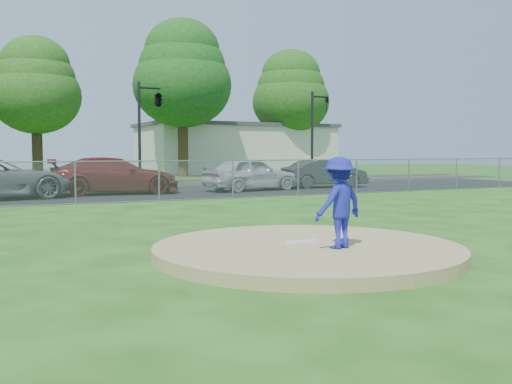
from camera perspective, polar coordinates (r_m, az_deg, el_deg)
ground at (r=19.27m, az=-10.75°, el=-1.48°), size 120.00×120.00×0.00m
pitchers_mound at (r=10.10m, az=5.13°, el=-5.81°), size 5.40×5.40×0.20m
pitching_rubber at (r=10.25m, az=4.54°, el=-4.98°), size 0.60×0.15×0.04m
chain_link_fence at (r=21.14m, az=-12.27°, el=1.01°), size 40.00×0.06×1.50m
parking_lot at (r=25.56m, az=-14.76°, el=-0.20°), size 50.00×8.00×0.01m
street at (r=32.92m, az=-17.47°, el=0.66°), size 60.00×7.00×0.01m
commercial_building at (r=51.08m, az=-2.12°, el=4.38°), size 16.40×9.40×4.30m
tree_center at (r=42.92m, az=-21.18°, el=9.95°), size 6.16×6.16×9.84m
tree_right at (r=43.28m, az=-7.37°, el=11.71°), size 7.28×7.28×11.63m
tree_far_right at (r=50.53m, az=3.50°, el=9.95°), size 6.72×6.72×10.74m
traffic_signal_center at (r=31.94m, az=-9.93°, el=8.96°), size 1.42×2.48×5.60m
traffic_signal_right at (r=36.19m, az=5.96°, el=6.42°), size 1.28×0.20×5.60m
pitcher at (r=9.68m, az=8.29°, el=-1.07°), size 1.09×0.77×1.54m
parked_car_darkred at (r=25.40m, az=-13.95°, el=1.60°), size 5.71×2.86×1.59m
parked_car_pearl at (r=26.93m, az=-0.53°, el=1.83°), size 4.84×2.48×1.58m
parked_car_charcoal at (r=29.52m, az=6.88°, el=1.85°), size 4.49×1.99×1.43m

